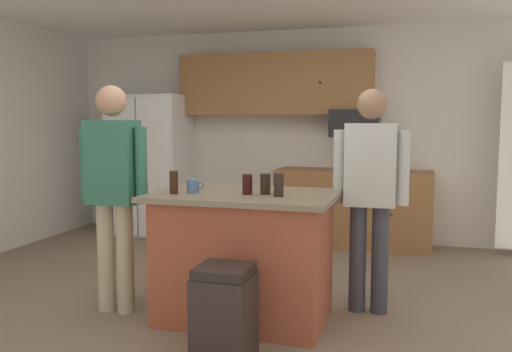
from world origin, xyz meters
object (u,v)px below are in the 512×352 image
kitchen_island (244,255)px  mug_blue_stoneware (193,186)px  person_host_foreground (370,185)px  glass_stout_tall (247,184)px  refrigerator (151,165)px  glass_short_whisky (279,185)px  trash_bin (224,315)px  person_elder_center (113,182)px  microwave_over_range (355,123)px  glass_pilsner (174,182)px  glass_dark_ale (265,184)px

kitchen_island → mug_blue_stoneware: size_ratio=10.22×
person_host_foreground → glass_stout_tall: 0.96m
refrigerator → glass_short_whisky: size_ratio=10.98×
trash_bin → refrigerator: bearing=124.0°
person_elder_center → mug_blue_stoneware: 0.65m
person_elder_center → person_host_foreground: bearing=8.5°
microwave_over_range → trash_bin: (-0.39, -3.39, -1.15)m
glass_stout_tall → glass_short_whisky: (0.24, -0.04, 0.01)m
person_elder_center → glass_short_whisky: person_elder_center is taller
person_host_foreground → mug_blue_stoneware: person_host_foreground is taller
mug_blue_stoneware → glass_short_whisky: bearing=-0.5°
kitchen_island → glass_short_whisky: glass_short_whisky is taller
glass_pilsner → microwave_over_range: bearing=71.1°
glass_dark_ale → glass_short_whisky: glass_short_whisky is taller
microwave_over_range → person_elder_center: person_elder_center is taller
refrigerator → glass_stout_tall: bearing=-50.5°
glass_short_whisky → mug_blue_stoneware: (-0.65, 0.01, -0.03)m
mug_blue_stoneware → trash_bin: 1.06m
glass_stout_tall → glass_short_whisky: bearing=-9.4°
refrigerator → glass_dark_ale: (2.27, -2.56, 0.13)m
kitchen_island → trash_bin: bearing=-81.5°
glass_dark_ale → glass_short_whisky: (0.12, -0.09, 0.01)m
person_host_foreground → glass_dark_ale: size_ratio=11.65×
refrigerator → mug_blue_stoneware: refrigerator is taller
glass_stout_tall → glass_short_whisky: glass_short_whisky is taller
glass_dark_ale → trash_bin: (-0.06, -0.71, -0.73)m
refrigerator → mug_blue_stoneware: size_ratio=13.74×
glass_short_whisky → person_host_foreground: bearing=42.2°
refrigerator → trash_bin: bearing=-56.0°
person_elder_center → glass_stout_tall: (1.05, 0.07, 0.01)m
person_host_foreground → glass_short_whisky: bearing=16.8°
kitchen_island → person_elder_center: person_elder_center is taller
microwave_over_range → glass_stout_tall: bearing=-99.5°
microwave_over_range → kitchen_island: 2.86m
refrigerator → glass_stout_tall: 3.37m
trash_bin → mug_blue_stoneware: bearing=126.8°
person_host_foreground → glass_stout_tall: size_ratio=11.86×
mug_blue_stoneware → trash_bin: size_ratio=0.22×
mug_blue_stoneware → trash_bin: (0.47, -0.63, -0.71)m
glass_stout_tall → mug_blue_stoneware: glass_stout_tall is taller
glass_stout_tall → microwave_over_range: bearing=80.5°
person_host_foreground → refrigerator: bearing=-60.8°
microwave_over_range → kitchen_island: size_ratio=0.42×
mug_blue_stoneware → glass_pilsner: glass_pilsner is taller
glass_dark_ale → glass_stout_tall: bearing=-158.8°
mug_blue_stoneware → glass_pilsner: (-0.11, -0.09, 0.03)m
person_elder_center → glass_pilsner: bearing=-14.1°
kitchen_island → glass_short_whisky: 0.64m
person_elder_center → glass_short_whisky: bearing=-6.8°
refrigerator → person_host_foreground: bearing=-35.4°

